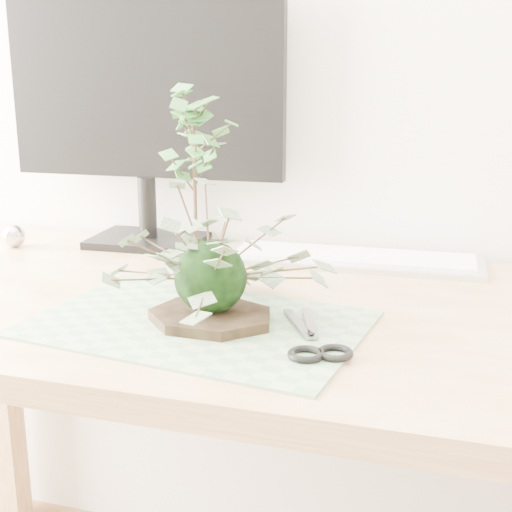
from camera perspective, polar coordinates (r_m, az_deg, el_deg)
name	(u,v)px	position (r m, az deg, el deg)	size (l,w,h in m)	color
desk	(269,355)	(1.15, 1.09, -7.91)	(1.60, 0.70, 0.74)	#D4B781
cutting_mat	(198,323)	(1.03, -4.70, -5.40)	(0.47, 0.31, 0.00)	#628A64
stone_dish	(211,317)	(1.03, -3.60, -4.89)	(0.19, 0.19, 0.01)	black
ivy_kokedama	(210,244)	(0.99, -3.70, 0.96)	(0.34, 0.34, 0.21)	black
maple_kokedama	(194,143)	(1.15, -5.00, 9.01)	(0.19, 0.19, 0.34)	black
keyboard	(353,259)	(1.35, 7.78, -0.24)	(0.48, 0.16, 0.02)	beige
monitor	(145,102)	(1.46, -8.86, 12.10)	(0.57, 0.18, 0.50)	black
foil_ball	(14,236)	(1.53, -18.81, 1.56)	(0.05, 0.05, 0.05)	silver
scissors	(308,346)	(0.94, 4.15, -7.19)	(0.10, 0.20, 0.01)	gray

